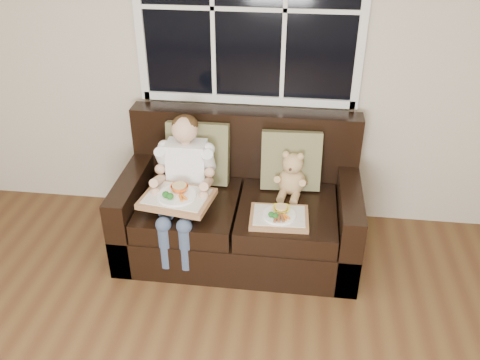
# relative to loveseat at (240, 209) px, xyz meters

# --- Properties ---
(room_walls) EXTENTS (4.52, 5.02, 2.71)m
(room_walls) POSITION_rel_loveseat_xyz_m (-0.07, -2.02, 1.28)
(room_walls) COLOR #BDB19D
(room_walls) RESTS_ON ground
(window_back) EXTENTS (1.62, 0.04, 1.37)m
(window_back) POSITION_rel_loveseat_xyz_m (0.00, 0.46, 1.34)
(window_back) COLOR black
(window_back) RESTS_ON room_walls
(loveseat) EXTENTS (1.70, 0.92, 0.96)m
(loveseat) POSITION_rel_loveseat_xyz_m (0.00, 0.00, 0.00)
(loveseat) COLOR black
(loveseat) RESTS_ON ground
(pillow_left) EXTENTS (0.46, 0.21, 0.47)m
(pillow_left) POSITION_rel_loveseat_xyz_m (-0.33, 0.15, 0.37)
(pillow_left) COLOR #686440
(pillow_left) RESTS_ON loveseat
(pillow_right) EXTENTS (0.44, 0.22, 0.44)m
(pillow_right) POSITION_rel_loveseat_xyz_m (0.35, 0.15, 0.36)
(pillow_right) COLOR #686440
(pillow_right) RESTS_ON loveseat
(child) EXTENTS (0.40, 0.60, 0.91)m
(child) POSITION_rel_loveseat_xyz_m (-0.38, -0.12, 0.35)
(child) COLOR white
(child) RESTS_ON loveseat
(teddy_bear) EXTENTS (0.22, 0.27, 0.35)m
(teddy_bear) POSITION_rel_loveseat_xyz_m (0.37, 0.05, 0.28)
(teddy_bear) COLOR tan
(teddy_bear) RESTS_ON loveseat
(tray_left) EXTENTS (0.51, 0.42, 0.11)m
(tray_left) POSITION_rel_loveseat_xyz_m (-0.39, -0.30, 0.27)
(tray_left) COLOR #A8764B
(tray_left) RESTS_ON child
(tray_right) EXTENTS (0.40, 0.31, 0.09)m
(tray_right) POSITION_rel_loveseat_xyz_m (0.30, -0.30, 0.17)
(tray_right) COLOR #A8764B
(tray_right) RESTS_ON loveseat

